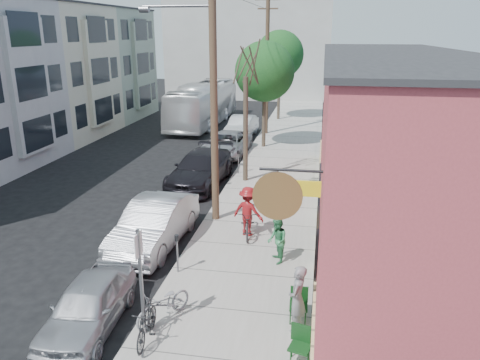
% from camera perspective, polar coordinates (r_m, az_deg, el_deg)
% --- Properties ---
extents(ground, '(120.00, 120.00, 0.00)m').
position_cam_1_polar(ground, '(16.01, -15.10, -10.12)').
color(ground, black).
extents(sidewalk, '(4.50, 58.00, 0.15)m').
position_cam_1_polar(sidewalk, '(24.90, 4.54, 0.77)').
color(sidewalk, '#A6A39A').
rests_on(sidewalk, ground).
extents(cafe_building, '(6.60, 20.20, 6.61)m').
position_cam_1_polar(cafe_building, '(18.36, 17.83, 4.24)').
color(cafe_building, '#B0414A').
rests_on(cafe_building, ground).
extents(apartment_row, '(6.30, 32.00, 9.00)m').
position_cam_1_polar(apartment_row, '(32.48, -24.81, 11.17)').
color(apartment_row, '#97A48B').
rests_on(apartment_row, ground).
extents(end_cap_building, '(18.00, 8.00, 12.00)m').
position_cam_1_polar(end_cap_building, '(55.38, 1.24, 16.37)').
color(end_cap_building, '#B3B2AD').
rests_on(end_cap_building, ground).
extents(sign_post, '(0.07, 0.45, 2.80)m').
position_cam_1_polar(sign_post, '(11.58, -12.03, -10.97)').
color(sign_post, slate).
rests_on(sign_post, sidewalk).
extents(parking_meter_near, '(0.14, 0.14, 1.24)m').
position_cam_1_polar(parking_meter_near, '(14.60, -7.68, -8.15)').
color(parking_meter_near, slate).
rests_on(parking_meter_near, sidewalk).
extents(parking_meter_far, '(0.14, 0.14, 1.24)m').
position_cam_1_polar(parking_meter_far, '(24.41, -0.21, 2.69)').
color(parking_meter_far, slate).
rests_on(parking_meter_far, sidewalk).
extents(utility_pole_near, '(3.57, 0.28, 10.00)m').
position_cam_1_polar(utility_pole_near, '(17.51, -3.43, 11.44)').
color(utility_pole_near, '#503A28').
rests_on(utility_pole_near, sidewalk).
extents(utility_pole_far, '(1.80, 0.28, 10.00)m').
position_cam_1_polar(utility_pole_far, '(33.90, 3.32, 14.37)').
color(utility_pole_far, '#503A28').
rests_on(utility_pole_far, sidewalk).
extents(tree_bare, '(0.24, 0.24, 5.10)m').
position_cam_1_polar(tree_bare, '(22.89, 0.68, 6.10)').
color(tree_bare, '#44392C').
rests_on(tree_bare, sidewalk).
extents(tree_leafy_mid, '(3.72, 3.72, 6.62)m').
position_cam_1_polar(tree_leafy_mid, '(29.77, 3.02, 13.06)').
color(tree_leafy_mid, '#44392C').
rests_on(tree_leafy_mid, sidewalk).
extents(tree_leafy_far, '(3.90, 3.90, 7.27)m').
position_cam_1_polar(tree_leafy_far, '(39.75, 4.88, 15.00)').
color(tree_leafy_far, '#44392C').
rests_on(tree_leafy_far, sidewalk).
extents(patio_chair_a, '(0.52, 0.52, 0.88)m').
position_cam_1_polar(patio_chair_a, '(12.50, 7.14, -15.00)').
color(patio_chair_a, '#0F3714').
rests_on(patio_chair_a, sidewalk).
extents(patio_chair_b, '(0.61, 0.61, 0.88)m').
position_cam_1_polar(patio_chair_b, '(11.16, 7.34, -19.52)').
color(patio_chair_b, '#0F3714').
rests_on(patio_chair_b, sidewalk).
extents(patron_grey, '(0.55, 0.71, 1.76)m').
position_cam_1_polar(patron_grey, '(11.95, 6.99, -14.16)').
color(patron_grey, slate).
rests_on(patron_grey, sidewalk).
extents(patron_green, '(0.77, 0.88, 1.52)m').
position_cam_1_polar(patron_green, '(15.13, 4.54, -7.38)').
color(patron_green, '#327E4D').
rests_on(patron_green, sidewalk).
extents(cyclist, '(1.35, 1.04, 1.84)m').
position_cam_1_polar(cyclist, '(17.00, 0.99, -3.83)').
color(cyclist, maroon).
rests_on(cyclist, sidewalk).
extents(cyclist_bike, '(0.95, 2.03, 1.03)m').
position_cam_1_polar(cyclist_bike, '(17.15, 0.98, -5.09)').
color(cyclist_bike, black).
rests_on(cyclist_bike, sidewalk).
extents(parked_bike_a, '(0.57, 1.62, 0.96)m').
position_cam_1_polar(parked_bike_a, '(11.94, -11.33, -16.74)').
color(parked_bike_a, black).
rests_on(parked_bike_a, sidewalk).
extents(parked_bike_b, '(1.40, 1.81, 0.92)m').
position_cam_1_polar(parked_bike_b, '(12.59, -9.28, -14.72)').
color(parked_bike_b, gray).
rests_on(parked_bike_b, sidewalk).
extents(car_0, '(1.78, 3.92, 1.30)m').
position_cam_1_polar(car_0, '(12.91, -18.01, -14.33)').
color(car_0, '#AEAFB6').
rests_on(car_0, ground).
extents(car_1, '(1.99, 5.08, 1.65)m').
position_cam_1_polar(car_1, '(16.80, -10.41, -5.31)').
color(car_1, '#AEAFB6').
rests_on(car_1, ground).
extents(car_2, '(2.67, 5.72, 1.62)m').
position_cam_1_polar(car_2, '(23.19, -4.83, 1.37)').
color(car_2, black).
rests_on(car_2, ground).
extents(car_3, '(2.60, 5.20, 1.42)m').
position_cam_1_polar(car_3, '(28.68, -1.61, 4.41)').
color(car_3, '#A0A1A7').
rests_on(car_3, ground).
extents(car_4, '(1.90, 4.65, 1.50)m').
position_cam_1_polar(car_4, '(33.78, 0.19, 6.53)').
color(car_4, '#ACB1B4').
rests_on(car_4, ground).
extents(bus, '(3.20, 12.03, 3.33)m').
position_cam_1_polar(bus, '(38.39, -4.48, 9.22)').
color(bus, white).
rests_on(bus, ground).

